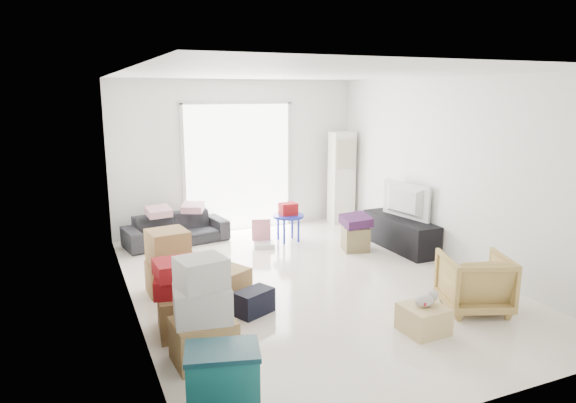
# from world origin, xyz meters

# --- Properties ---
(room_shell) EXTENTS (4.98, 6.48, 3.18)m
(room_shell) POSITION_xyz_m (0.00, 0.00, 1.35)
(room_shell) COLOR white
(room_shell) RESTS_ON ground
(sliding_door) EXTENTS (2.10, 0.04, 2.33)m
(sliding_door) POSITION_xyz_m (0.00, 2.98, 1.24)
(sliding_door) COLOR white
(sliding_door) RESTS_ON room_shell
(ac_tower) EXTENTS (0.45, 0.30, 1.75)m
(ac_tower) POSITION_xyz_m (1.95, 2.65, 0.88)
(ac_tower) COLOR white
(ac_tower) RESTS_ON room_shell
(tv_console) EXTENTS (0.45, 1.51, 0.50)m
(tv_console) POSITION_xyz_m (2.00, 0.79, 0.25)
(tv_console) COLOR black
(tv_console) RESTS_ON room_shell
(television) EXTENTS (0.72, 1.06, 0.13)m
(television) POSITION_xyz_m (2.00, 0.79, 0.57)
(television) COLOR black
(television) RESTS_ON tv_console
(sofa) EXTENTS (1.74, 0.75, 0.66)m
(sofa) POSITION_xyz_m (-1.26, 2.50, 0.33)
(sofa) COLOR #26272B
(sofa) RESTS_ON room_shell
(pillow_left) EXTENTS (0.46, 0.39, 0.13)m
(pillow_left) POSITION_xyz_m (-1.54, 2.46, 0.72)
(pillow_left) COLOR #CA93A7
(pillow_left) RESTS_ON sofa
(pillow_right) EXTENTS (0.41, 0.38, 0.11)m
(pillow_right) POSITION_xyz_m (-0.96, 2.55, 0.72)
(pillow_right) COLOR #CA93A7
(pillow_right) RESTS_ON sofa
(armchair) EXTENTS (0.91, 0.88, 0.74)m
(armchair) POSITION_xyz_m (1.37, -1.54, 0.37)
(armchair) COLOR tan
(armchair) RESTS_ON room_shell
(storage_bins) EXTENTS (0.63, 0.51, 0.63)m
(storage_bins) POSITION_xyz_m (-1.90, -2.44, 0.32)
(storage_bins) COLOR #12585A
(storage_bins) RESTS_ON room_shell
(box_stack_a) EXTENTS (0.59, 0.50, 1.02)m
(box_stack_a) POSITION_xyz_m (-1.80, -1.45, 0.46)
(box_stack_a) COLOR #A9864C
(box_stack_a) RESTS_ON room_shell
(box_stack_b) EXTENTS (0.72, 0.65, 0.79)m
(box_stack_b) POSITION_xyz_m (-1.80, -0.76, 0.37)
(box_stack_b) COLOR #A9864C
(box_stack_b) RESTS_ON room_shell
(box_stack_c) EXTENTS (0.55, 0.52, 0.80)m
(box_stack_c) POSITION_xyz_m (-1.77, 0.41, 0.39)
(box_stack_c) COLOR #A9864C
(box_stack_c) RESTS_ON room_shell
(loose_box) EXTENTS (0.62, 0.62, 0.38)m
(loose_box) POSITION_xyz_m (-1.18, -0.10, 0.19)
(loose_box) COLOR #A9864C
(loose_box) RESTS_ON room_shell
(duffel_bag) EXTENTS (0.51, 0.42, 0.28)m
(duffel_bag) POSITION_xyz_m (-1.01, -0.64, 0.14)
(duffel_bag) COLOR black
(duffel_bag) RESTS_ON room_shell
(ottoman) EXTENTS (0.47, 0.47, 0.39)m
(ottoman) POSITION_xyz_m (1.28, 0.98, 0.19)
(ottoman) COLOR #8B7850
(ottoman) RESTS_ON room_shell
(blanket) EXTENTS (0.47, 0.47, 0.14)m
(blanket) POSITION_xyz_m (1.28, 0.98, 0.46)
(blanket) COLOR #3C1C46
(blanket) RESTS_ON ottoman
(kids_table) EXTENTS (0.53, 0.53, 0.66)m
(kids_table) POSITION_xyz_m (0.51, 1.90, 0.47)
(kids_table) COLOR #1925AA
(kids_table) RESTS_ON room_shell
(toy_walker) EXTENTS (0.40, 0.37, 0.44)m
(toy_walker) POSITION_xyz_m (0.00, 1.76, 0.12)
(toy_walker) COLOR silver
(toy_walker) RESTS_ON room_shell
(wood_crate) EXTENTS (0.45, 0.45, 0.29)m
(wood_crate) POSITION_xyz_m (0.47, -1.78, 0.14)
(wood_crate) COLOR #D6BB7B
(wood_crate) RESTS_ON room_shell
(plush_bunny) EXTENTS (0.30, 0.17, 0.15)m
(plush_bunny) POSITION_xyz_m (0.50, -1.77, 0.36)
(plush_bunny) COLOR #B2ADA8
(plush_bunny) RESTS_ON wood_crate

